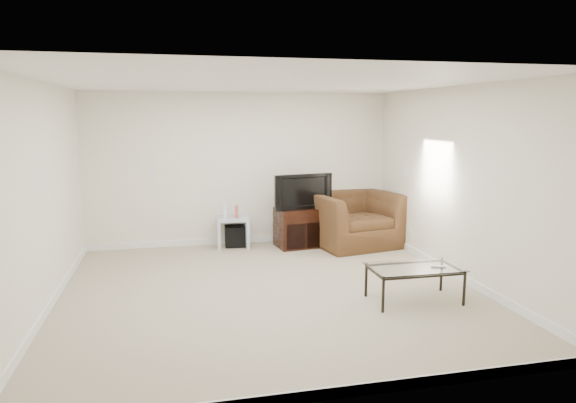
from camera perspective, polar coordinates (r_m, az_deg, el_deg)
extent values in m
plane|color=tan|center=(6.38, -2.00, -9.92)|extent=(5.00, 5.00, 0.00)
plane|color=white|center=(6.03, -2.14, 13.10)|extent=(5.00, 5.00, 0.00)
cube|color=silver|center=(8.53, -5.24, 3.60)|extent=(5.00, 0.02, 2.50)
cube|color=silver|center=(6.13, -25.67, 0.39)|extent=(0.02, 5.00, 2.50)
cube|color=silver|center=(6.99, 18.50, 1.85)|extent=(0.02, 5.00, 2.50)
cube|color=white|center=(8.45, -14.69, 3.27)|extent=(0.12, 0.02, 0.12)
cube|color=white|center=(8.38, 12.76, 3.30)|extent=(0.02, 0.09, 0.13)
cube|color=white|center=(8.27, 13.41, -3.48)|extent=(0.02, 0.08, 0.12)
cube|color=black|center=(8.33, 1.48, -1.49)|extent=(0.46, 0.35, 0.06)
imported|color=black|center=(8.27, 1.46, 1.19)|extent=(0.94, 0.35, 0.57)
cube|color=black|center=(8.48, -5.91, -3.81)|extent=(0.34, 0.34, 0.32)
cube|color=white|center=(8.35, -7.00, -1.03)|extent=(0.07, 0.17, 0.23)
cube|color=#CC4C4C|center=(8.36, -5.74, -1.10)|extent=(0.07, 0.15, 0.19)
imported|color=#4C2F21|center=(8.50, 7.36, -1.00)|extent=(1.47, 1.10, 1.17)
cube|color=#B2B2B7|center=(6.15, 16.36, -6.96)|extent=(0.17, 0.11, 0.02)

